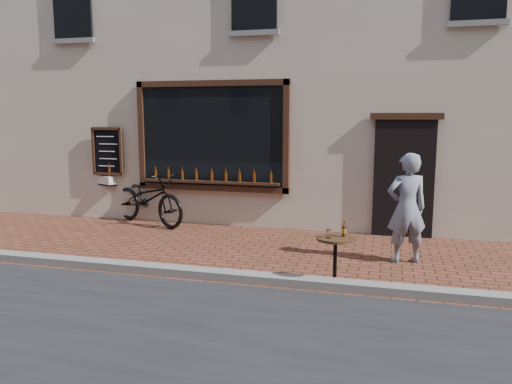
# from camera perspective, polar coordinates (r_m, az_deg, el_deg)

# --- Properties ---
(ground) EXTENTS (90.00, 90.00, 0.00)m
(ground) POSITION_cam_1_polar(r_m,az_deg,el_deg) (6.80, 0.28, -10.85)
(ground) COLOR #512D1A
(ground) RESTS_ON ground
(kerb) EXTENTS (90.00, 0.25, 0.12)m
(kerb) POSITION_cam_1_polar(r_m,az_deg,el_deg) (6.96, 0.71, -9.85)
(kerb) COLOR slate
(kerb) RESTS_ON ground
(shop_building) EXTENTS (28.00, 6.20, 10.00)m
(shop_building) POSITION_cam_1_polar(r_m,az_deg,el_deg) (13.07, 8.08, 20.72)
(shop_building) COLOR beige
(shop_building) RESTS_ON ground
(cargo_bicycle) EXTENTS (2.52, 1.61, 1.18)m
(cargo_bicycle) POSITION_cam_1_polar(r_m,az_deg,el_deg) (10.75, -12.32, -0.60)
(cargo_bicycle) COLOR black
(cargo_bicycle) RESTS_ON ground
(bistro_table) EXTENTS (0.52, 0.52, 0.90)m
(bistro_table) POSITION_cam_1_polar(r_m,az_deg,el_deg) (6.82, 9.06, -6.68)
(bistro_table) COLOR black
(bistro_table) RESTS_ON ground
(pedestrian) EXTENTS (0.73, 0.60, 1.72)m
(pedestrian) POSITION_cam_1_polar(r_m,az_deg,el_deg) (8.05, 16.84, -1.78)
(pedestrian) COLOR slate
(pedestrian) RESTS_ON ground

